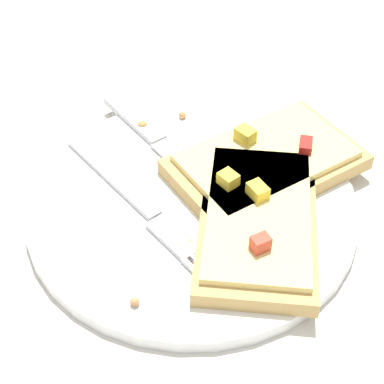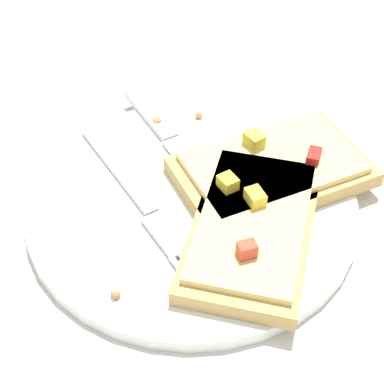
% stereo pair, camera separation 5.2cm
% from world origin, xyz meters
% --- Properties ---
extents(ground_plane, '(4.00, 4.00, 0.00)m').
position_xyz_m(ground_plane, '(0.00, 0.00, 0.00)').
color(ground_plane, beige).
extents(plate, '(0.27, 0.27, 0.01)m').
position_xyz_m(plate, '(0.00, 0.00, 0.01)').
color(plate, white).
rests_on(plate, ground).
extents(fork, '(0.17, 0.13, 0.01)m').
position_xyz_m(fork, '(-0.03, -0.02, 0.01)').
color(fork, '#B7B7BC').
rests_on(fork, plate).
extents(knife, '(0.19, 0.15, 0.01)m').
position_xyz_m(knife, '(-0.04, 0.06, 0.01)').
color(knife, '#B7B7BC').
rests_on(knife, plate).
extents(pizza_slice_main, '(0.12, 0.18, 0.03)m').
position_xyz_m(pizza_slice_main, '(0.06, -0.02, 0.02)').
color(pizza_slice_main, tan).
rests_on(pizza_slice_main, plate).
extents(pizza_slice_corner, '(0.18, 0.18, 0.03)m').
position_xyz_m(pizza_slice_corner, '(0.05, 0.05, 0.02)').
color(pizza_slice_corner, tan).
rests_on(pizza_slice_corner, plate).
extents(crumb_scatter, '(0.12, 0.22, 0.01)m').
position_xyz_m(crumb_scatter, '(-0.02, 0.05, 0.02)').
color(crumb_scatter, tan).
rests_on(crumb_scatter, plate).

